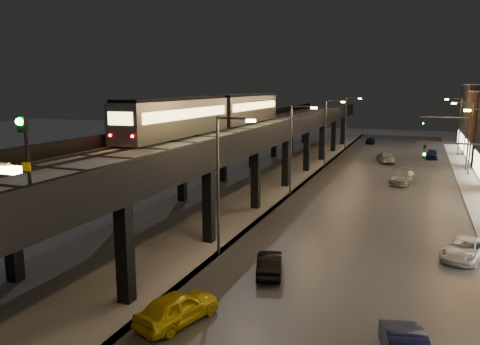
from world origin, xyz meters
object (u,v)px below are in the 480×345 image
(car_near_white, at_px, (270,264))
(car_mid_dark, at_px, (386,158))
(car_far_white, at_px, (370,141))
(car_taxi, at_px, (177,309))
(subway_train, at_px, (217,112))
(car_onc_dark, at_px, (465,250))
(car_onc_red, at_px, (432,154))
(rail_signal, at_px, (25,142))
(car_onc_white, at_px, (402,178))

(car_near_white, relative_size, car_mid_dark, 0.78)
(car_mid_dark, relative_size, car_far_white, 1.39)
(car_taxi, xyz_separation_m, car_far_white, (1.37, 74.01, -0.12))
(subway_train, bearing_deg, car_onc_dark, -29.45)
(car_onc_red, bearing_deg, car_onc_dark, -86.59)
(subway_train, relative_size, rail_signal, 10.50)
(car_near_white, distance_m, car_onc_dark, 12.75)
(car_near_white, height_order, car_mid_dark, car_mid_dark)
(car_taxi, xyz_separation_m, car_near_white, (2.29, 6.93, -0.09))
(car_onc_dark, distance_m, car_onc_red, 44.11)
(rail_signal, relative_size, car_onc_dark, 0.70)
(rail_signal, bearing_deg, subway_train, 101.49)
(rail_signal, relative_size, car_onc_white, 0.64)
(subway_train, xyz_separation_m, car_taxi, (9.64, -26.54, -7.51))
(subway_train, bearing_deg, car_onc_white, 29.69)
(car_taxi, bearing_deg, car_onc_red, -83.97)
(rail_signal, relative_size, car_mid_dark, 0.63)
(car_taxi, xyz_separation_m, car_mid_dark, (5.69, 51.71, -0.01))
(car_far_white, relative_size, car_onc_white, 0.73)
(rail_signal, height_order, car_taxi, rail_signal)
(car_near_white, bearing_deg, rail_signal, 49.59)
(car_far_white, distance_m, car_onc_white, 37.81)
(car_mid_dark, height_order, car_onc_dark, car_mid_dark)
(car_near_white, xyz_separation_m, car_onc_white, (6.20, 29.94, 0.08))
(car_far_white, bearing_deg, car_near_white, 91.53)
(subway_train, distance_m, rail_signal, 32.14)
(car_far_white, bearing_deg, car_onc_dark, 101.75)
(car_onc_red, bearing_deg, rail_signal, -101.67)
(car_onc_dark, relative_size, car_onc_white, 0.91)
(subway_train, xyz_separation_m, rail_signal, (6.40, -31.49, 0.63))
(car_near_white, height_order, car_onc_dark, car_near_white)
(rail_signal, xyz_separation_m, car_far_white, (4.62, 78.96, -8.26))
(subway_train, bearing_deg, car_near_white, -58.68)
(car_taxi, xyz_separation_m, car_onc_dark, (13.09, 13.70, -0.10))
(rail_signal, height_order, car_far_white, rail_signal)
(car_near_white, relative_size, car_onc_dark, 0.86)
(subway_train, distance_m, car_far_white, 49.33)
(car_onc_white, bearing_deg, car_far_white, 110.68)
(subway_train, xyz_separation_m, car_mid_dark, (15.34, 25.18, -7.52))
(rail_signal, xyz_separation_m, car_onc_dark, (16.34, 18.65, -8.25))
(rail_signal, xyz_separation_m, car_taxi, (3.24, 4.95, -8.14))
(subway_train, distance_m, car_taxi, 29.22)
(car_onc_white, bearing_deg, car_onc_red, 90.34)
(rail_signal, bearing_deg, car_mid_dark, 81.04)
(subway_train, xyz_separation_m, car_onc_red, (21.63, 31.26, -7.56))
(car_far_white, xyz_separation_m, car_onc_white, (7.12, -37.13, 0.11))
(car_taxi, distance_m, car_mid_dark, 52.03)
(car_onc_dark, bearing_deg, car_mid_dark, 120.82)
(car_taxi, xyz_separation_m, car_onc_red, (11.99, 57.80, -0.04))
(car_near_white, bearing_deg, car_onc_dark, -163.41)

